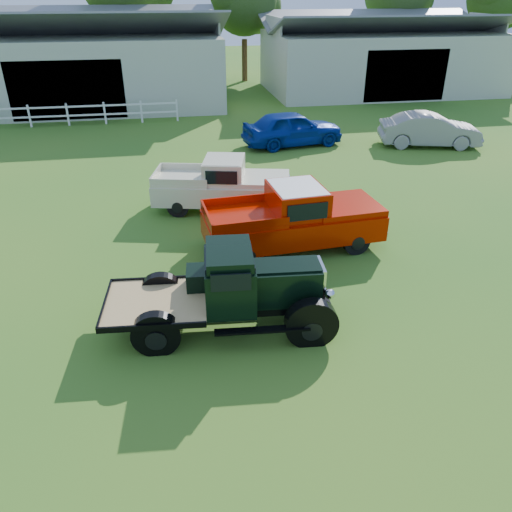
{
  "coord_description": "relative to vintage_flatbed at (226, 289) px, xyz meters",
  "views": [
    {
      "loc": [
        -1.7,
        -9.33,
        6.86
      ],
      "look_at": [
        0.2,
        1.2,
        1.05
      ],
      "focal_mm": 35.0,
      "sensor_mm": 36.0,
      "label": 1
    }
  ],
  "objects": [
    {
      "name": "fence_rail",
      "position": [
        -7.29,
        20.09,
        -0.39
      ],
      "size": [
        14.2,
        0.16,
        1.2
      ],
      "primitive_type": null,
      "color": "white",
      "rests_on": "ground"
    },
    {
      "name": "misc_car_blue",
      "position": [
        5.01,
        14.11,
        -0.17
      ],
      "size": [
        5.06,
        2.66,
        1.64
      ],
      "primitive_type": "imported",
      "rotation": [
        0.0,
        0.0,
        1.73
      ],
      "color": "navy",
      "rests_on": "ground"
    },
    {
      "name": "shed_right",
      "position": [
        14.71,
        27.09,
        1.61
      ],
      "size": [
        16.8,
        9.2,
        5.2
      ],
      "primitive_type": null,
      "color": "#999B91",
      "rests_on": "ground"
    },
    {
      "name": "tree_e",
      "position": [
        26.71,
        32.09,
        3.76
      ],
      "size": [
        5.7,
        5.7,
        9.5
      ],
      "primitive_type": null,
      "color": "#223F0E",
      "rests_on": "ground"
    },
    {
      "name": "white_pickup",
      "position": [
        0.73,
        6.85,
        -0.12
      ],
      "size": [
        5.07,
        2.9,
        1.75
      ],
      "primitive_type": null,
      "rotation": [
        0.0,
        0.0,
        -0.23
      ],
      "color": "beige",
      "rests_on": "ground"
    },
    {
      "name": "tree_b",
      "position": [
        -3.29,
        34.09,
        4.76
      ],
      "size": [
        6.9,
        6.9,
        11.5
      ],
      "primitive_type": null,
      "color": "#223F0E",
      "rests_on": "ground"
    },
    {
      "name": "misc_car_grey",
      "position": [
        11.46,
        12.79,
        -0.22
      ],
      "size": [
        4.95,
        2.72,
        1.55
      ],
      "primitive_type": "imported",
      "rotation": [
        0.0,
        0.0,
        1.33
      ],
      "color": "gray",
      "rests_on": "ground"
    },
    {
      "name": "shed_left",
      "position": [
        -6.29,
        26.09,
        1.81
      ],
      "size": [
        18.8,
        10.2,
        5.6
      ],
      "primitive_type": null,
      "color": "#999B91",
      "rests_on": "ground"
    },
    {
      "name": "vintage_flatbed",
      "position": [
        0.0,
        0.0,
        0.0
      ],
      "size": [
        5.16,
        2.39,
        1.99
      ],
      "primitive_type": null,
      "rotation": [
        0.0,
        0.0,
        -0.08
      ],
      "color": "black",
      "rests_on": "ground"
    },
    {
      "name": "tree_c",
      "position": [
        5.71,
        33.09,
        3.51
      ],
      "size": [
        5.4,
        5.4,
        9.0
      ],
      "primitive_type": null,
      "color": "#223F0E",
      "rests_on": "ground"
    },
    {
      "name": "tree_d",
      "position": [
        18.71,
        34.09,
        4.01
      ],
      "size": [
        6.0,
        6.0,
        10.0
      ],
      "primitive_type": null,
      "color": "#223F0E",
      "rests_on": "ground"
    },
    {
      "name": "ground",
      "position": [
        0.71,
        0.09,
        -0.99
      ],
      "size": [
        120.0,
        120.0,
        0.0
      ],
      "primitive_type": "plane",
      "color": "#2D691D"
    },
    {
      "name": "red_pickup",
      "position": [
        2.4,
        3.54,
        -0.03
      ],
      "size": [
        5.45,
        2.45,
        1.93
      ],
      "primitive_type": null,
      "rotation": [
        0.0,
        0.0,
        0.08
      ],
      "color": "#B21400",
      "rests_on": "ground"
    }
  ]
}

